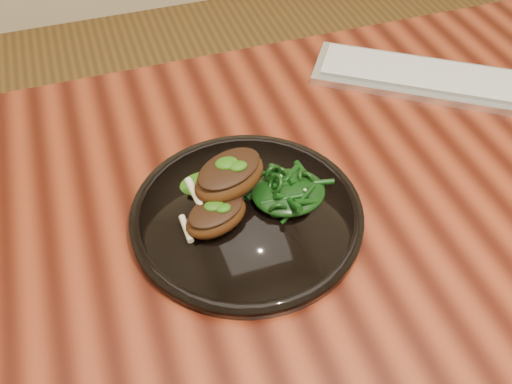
% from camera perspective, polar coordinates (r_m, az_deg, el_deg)
% --- Properties ---
extents(desk, '(1.60, 0.80, 0.75)m').
position_cam_1_polar(desk, '(0.93, 13.20, -1.97)').
color(desk, '#350E06').
rests_on(desk, ground).
extents(plate, '(0.32, 0.32, 0.02)m').
position_cam_1_polar(plate, '(0.78, -0.92, -2.30)').
color(plate, black).
rests_on(plate, desk).
extents(lamb_chop_front, '(0.10, 0.09, 0.04)m').
position_cam_1_polar(lamb_chop_front, '(0.74, -4.04, -2.35)').
color(lamb_chop_front, '#46240D').
rests_on(lamb_chop_front, plate).
extents(lamb_chop_back, '(0.13, 0.11, 0.05)m').
position_cam_1_polar(lamb_chop_back, '(0.76, -2.72, 1.64)').
color(lamb_chop_back, '#46240D').
rests_on(lamb_chop_back, plate).
extents(herb_smear, '(0.07, 0.05, 0.00)m').
position_cam_1_polar(herb_smear, '(0.81, -5.08, 0.93)').
color(herb_smear, '#164407').
rests_on(herb_smear, plate).
extents(greens_heap, '(0.10, 0.10, 0.04)m').
position_cam_1_polar(greens_heap, '(0.78, 3.30, 0.33)').
color(greens_heap, black).
rests_on(greens_heap, plate).
extents(keyboard, '(0.41, 0.33, 0.02)m').
position_cam_1_polar(keyboard, '(1.07, 17.08, 10.80)').
color(keyboard, silver).
rests_on(keyboard, desk).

